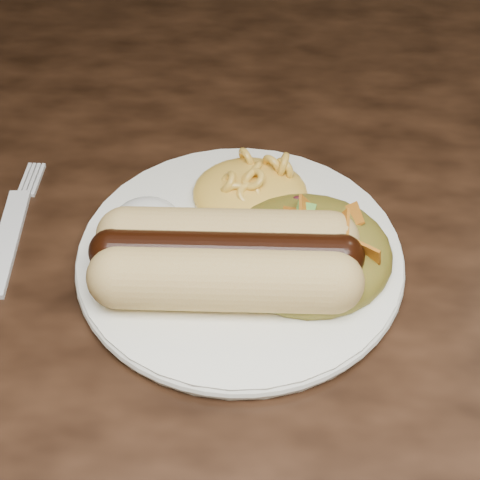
{
  "coord_description": "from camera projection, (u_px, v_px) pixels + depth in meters",
  "views": [
    {
      "loc": [
        -0.07,
        -0.39,
        1.12
      ],
      "look_at": [
        -0.09,
        -0.05,
        0.77
      ],
      "focal_mm": 55.0,
      "sensor_mm": 36.0,
      "label": 1
    }
  ],
  "objects": [
    {
      "name": "table",
      "position": [
        354.0,
        295.0,
        0.59
      ],
      "size": [
        1.6,
        0.9,
        0.75
      ],
      "color": "#3A2213",
      "rests_on": "floor"
    },
    {
      "name": "plate",
      "position": [
        240.0,
        256.0,
        0.49
      ],
      "size": [
        0.24,
        0.24,
        0.01
      ],
      "primitive_type": "cylinder",
      "rotation": [
        0.0,
        0.0,
        0.13
      ],
      "color": "white",
      "rests_on": "table"
    },
    {
      "name": "hotdog",
      "position": [
        226.0,
        258.0,
        0.45
      ],
      "size": [
        0.14,
        0.07,
        0.04
      ],
      "rotation": [
        0.0,
        0.0,
        0.02
      ],
      "color": "#DBC57A",
      "rests_on": "plate"
    },
    {
      "name": "mac_and_cheese",
      "position": [
        250.0,
        181.0,
        0.51
      ],
      "size": [
        0.1,
        0.09,
        0.03
      ],
      "primitive_type": "ellipsoid",
      "rotation": [
        0.0,
        0.0,
        -0.28
      ],
      "color": "yellow",
      "rests_on": "plate"
    },
    {
      "name": "sour_cream",
      "position": [
        146.0,
        218.0,
        0.49
      ],
      "size": [
        0.05,
        0.05,
        0.03
      ],
      "primitive_type": "ellipsoid",
      "rotation": [
        0.0,
        0.0,
        -0.02
      ],
      "color": "white",
      "rests_on": "plate"
    },
    {
      "name": "taco_salad",
      "position": [
        309.0,
        240.0,
        0.47
      ],
      "size": [
        0.11,
        0.1,
        0.05
      ],
      "rotation": [
        0.0,
        0.0,
        -0.03
      ],
      "color": "#AE651D",
      "rests_on": "plate"
    },
    {
      "name": "fork",
      "position": [
        7.0,
        241.0,
        0.5
      ],
      "size": [
        0.03,
        0.15,
        0.0
      ],
      "primitive_type": "cube",
      "rotation": [
        0.0,
        0.0,
        0.08
      ],
      "color": "silver",
      "rests_on": "table"
    }
  ]
}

